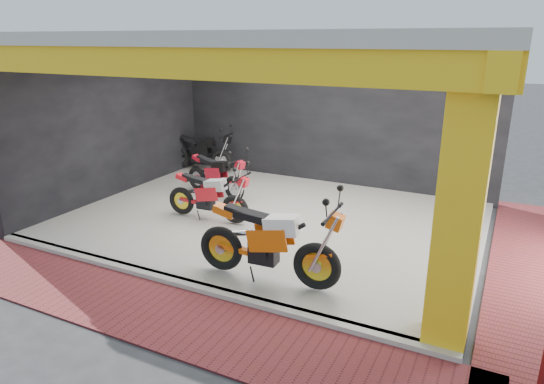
{
  "coord_description": "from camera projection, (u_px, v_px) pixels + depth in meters",
  "views": [
    {
      "loc": [
        4.16,
        -6.3,
        3.61
      ],
      "look_at": [
        0.34,
        1.31,
        0.9
      ],
      "focal_mm": 32.0,
      "sensor_mm": 36.0,
      "label": 1
    }
  ],
  "objects": [
    {
      "name": "back_wall",
      "position": [
        328.0,
        116.0,
        12.05
      ],
      "size": [
        8.2,
        0.2,
        3.5
      ],
      "primitive_type": "cube",
      "color": "black",
      "rests_on": "ground"
    },
    {
      "name": "ground",
      "position": [
        220.0,
        260.0,
        8.23
      ],
      "size": [
        80.0,
        80.0,
        0.0
      ],
      "primitive_type": "plane",
      "color": "#2D2D30",
      "rests_on": "ground"
    },
    {
      "name": "showroom_floor",
      "position": [
        272.0,
        220.0,
        9.92
      ],
      "size": [
        8.0,
        6.0,
        0.1
      ],
      "primitive_type": "cube",
      "color": "silver",
      "rests_on": "ground"
    },
    {
      "name": "floor_kerb",
      "position": [
        183.0,
        284.0,
        7.35
      ],
      "size": [
        8.0,
        0.2,
        0.1
      ],
      "primitive_type": "cube",
      "color": "silver",
      "rests_on": "ground"
    },
    {
      "name": "left_wall",
      "position": [
        113.0,
        123.0,
        11.16
      ],
      "size": [
        0.2,
        6.2,
        3.5
      ],
      "primitive_type": "cube",
      "color": "black",
      "rests_on": "ground"
    },
    {
      "name": "moto_row_d",
      "position": [
        221.0,
        150.0,
        13.05
      ],
      "size": [
        2.09,
        0.93,
        1.24
      ],
      "primitive_type": null,
      "rotation": [
        0.0,
        0.0,
        0.09
      ],
      "color": "black",
      "rests_on": "showroom_floor"
    },
    {
      "name": "paver_front",
      "position": [
        149.0,
        310.0,
        6.7
      ],
      "size": [
        9.0,
        1.4,
        0.03
      ],
      "primitive_type": "cube",
      "color": "maroon",
      "rests_on": "ground"
    },
    {
      "name": "moto_row_a",
      "position": [
        235.0,
        196.0,
        9.4
      ],
      "size": [
        1.96,
        0.79,
        1.18
      ],
      "primitive_type": null,
      "rotation": [
        0.0,
        0.0,
        0.04
      ],
      "color": "red",
      "rests_on": "showroom_floor"
    },
    {
      "name": "paver_right",
      "position": [
        535.0,
        269.0,
        7.88
      ],
      "size": [
        1.4,
        7.0,
        0.03
      ],
      "primitive_type": "cube",
      "color": "maroon",
      "rests_on": "ground"
    },
    {
      "name": "header_beam_front",
      "position": [
        170.0,
        63.0,
        6.38
      ],
      "size": [
        8.4,
        0.3,
        0.4
      ],
      "primitive_type": "cube",
      "color": "yellow",
      "rests_on": "corner_column"
    },
    {
      "name": "moto_hero",
      "position": [
        318.0,
        244.0,
        6.83
      ],
      "size": [
        2.46,
        1.02,
        1.47
      ],
      "primitive_type": null,
      "rotation": [
        0.0,
        0.0,
        0.05
      ],
      "color": "#E45709",
      "rests_on": "showroom_floor"
    },
    {
      "name": "header_beam_right",
      "position": [
        511.0,
        60.0,
        7.23
      ],
      "size": [
        0.3,
        6.4,
        0.4
      ],
      "primitive_type": "cube",
      "color": "yellow",
      "rests_on": "corner_column"
    },
    {
      "name": "corner_column",
      "position": [
        460.0,
        211.0,
        5.46
      ],
      "size": [
        0.5,
        0.5,
        3.5
      ],
      "primitive_type": "cube",
      "color": "yellow",
      "rests_on": "ground"
    },
    {
      "name": "moto_row_b",
      "position": [
        234.0,
        176.0,
        10.72
      ],
      "size": [
        2.03,
        1.15,
        1.17
      ],
      "primitive_type": null,
      "rotation": [
        0.0,
        0.0,
        -0.24
      ],
      "color": "#AF1222",
      "rests_on": "showroom_floor"
    },
    {
      "name": "showroom_ceiling",
      "position": [
        272.0,
        39.0,
        8.85
      ],
      "size": [
        8.4,
        6.4,
        0.2
      ],
      "primitive_type": "cube",
      "color": "beige",
      "rests_on": "corner_column"
    }
  ]
}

